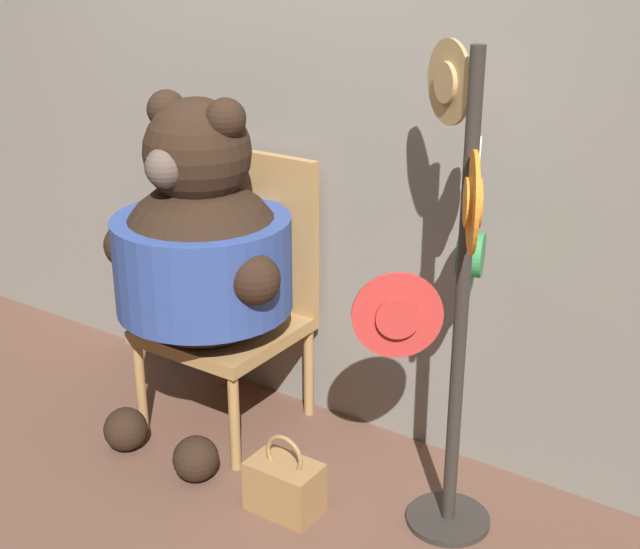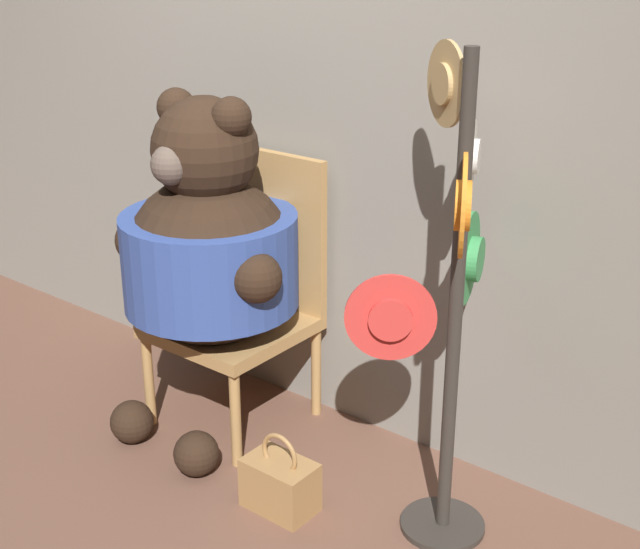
% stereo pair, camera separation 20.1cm
% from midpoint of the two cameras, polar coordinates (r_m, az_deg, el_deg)
% --- Properties ---
extents(ground_plane, '(14.00, 14.00, 0.00)m').
position_cam_midpoint_polar(ground_plane, '(3.32, -10.26, -13.02)').
color(ground_plane, brown).
extents(wall_back, '(8.00, 0.10, 2.42)m').
position_cam_midpoint_polar(wall_back, '(3.38, -2.55, 10.38)').
color(wall_back, gray).
rests_on(wall_back, ground_plane).
extents(chair, '(0.53, 0.53, 1.05)m').
position_cam_midpoint_polar(chair, '(3.48, -6.82, -1.13)').
color(chair, '#B2844C').
rests_on(chair, ground_plane).
extents(teddy_bear, '(0.79, 0.70, 1.32)m').
position_cam_midpoint_polar(teddy_bear, '(3.28, -9.36, 1.39)').
color(teddy_bear, black).
rests_on(teddy_bear, ground_plane).
extents(hat_display_rack, '(0.42, 0.52, 1.56)m').
position_cam_midpoint_polar(hat_display_rack, '(2.71, 6.45, -0.26)').
color(hat_display_rack, '#332D28').
rests_on(hat_display_rack, ground_plane).
extents(handbag_on_ground, '(0.24, 0.16, 0.29)m').
position_cam_midpoint_polar(handbag_on_ground, '(3.10, -4.19, -13.34)').
color(handbag_on_ground, '#A87A47').
rests_on(handbag_on_ground, ground_plane).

